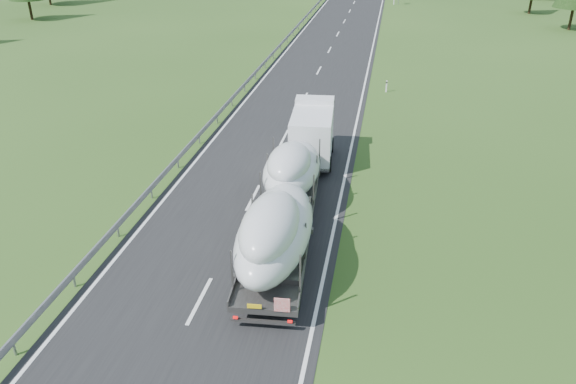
# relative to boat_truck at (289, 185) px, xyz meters

# --- Properties ---
(ground) EXTENTS (400.00, 400.00, 0.00)m
(ground) POSITION_rel_boat_truck_xyz_m (-2.39, -6.64, -2.08)
(ground) COLOR #2A4918
(ground) RESTS_ON ground
(boat_truck) EXTENTS (3.48, 18.67, 3.86)m
(boat_truck) POSITION_rel_boat_truck_xyz_m (0.00, 0.00, 0.00)
(boat_truck) COLOR white
(boat_truck) RESTS_ON ground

